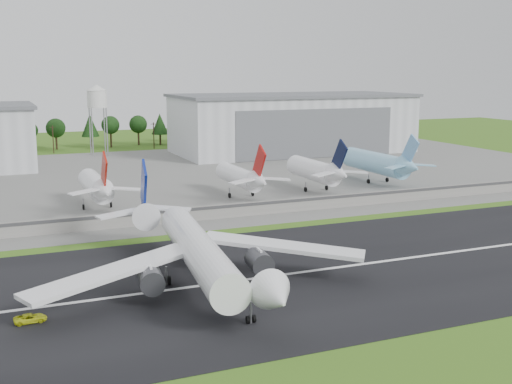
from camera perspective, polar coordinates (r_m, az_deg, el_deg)
name	(u,v)px	position (r m, az deg, el deg)	size (l,w,h in m)	color
ground	(319,292)	(105.06, 5.62, -8.83)	(600.00, 600.00, 0.00)	#355F16
runway	(292,274)	(113.46, 3.22, -7.27)	(320.00, 60.00, 0.10)	black
runway_centerline	(292,273)	(113.44, 3.22, -7.24)	(220.00, 1.00, 0.02)	white
apron	(147,178)	(215.18, -9.66, 1.22)	(320.00, 150.00, 0.10)	slate
blast_fence	(210,213)	(153.30, -4.13, -1.83)	(240.00, 0.61, 3.50)	gray
hangar_east	(292,123)	(280.92, 3.24, 6.14)	(102.00, 47.00, 25.20)	silver
water_tower	(97,97)	(275.44, -13.96, 8.24)	(8.40, 8.40, 29.40)	#99999E
utility_poles	(106,151)	(292.95, -13.23, 3.58)	(230.00, 3.00, 12.00)	black
treeline	(100,147)	(307.66, -13.70, 3.89)	(320.00, 16.00, 22.00)	black
main_airliner	(199,259)	(105.59, -5.05, -5.93)	(56.93, 59.26, 18.17)	white
ground_vehicle	(30,318)	(97.56, -19.42, -10.53)	(2.09, 4.53, 1.26)	#CCD619
parked_jet_red_a	(97,187)	(167.86, -13.93, 0.48)	(7.36, 31.29, 16.61)	white
parked_jet_red_b	(243,177)	(178.11, -1.16, 1.32)	(7.36, 31.29, 16.43)	white
parked_jet_navy	(319,171)	(188.02, 5.60, 1.89)	(7.36, 31.29, 16.85)	white
parked_jet_skyblue	(381,163)	(204.90, 11.04, 2.54)	(7.36, 37.29, 17.13)	#86C4E7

